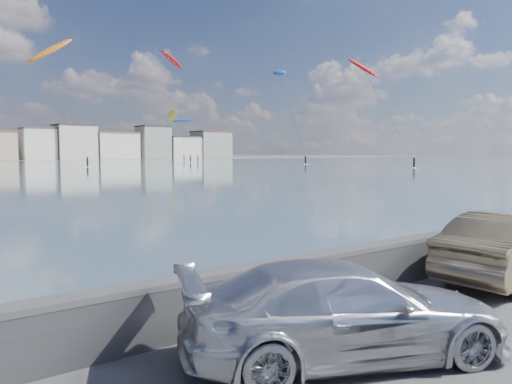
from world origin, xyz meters
TOP-DOWN VIEW (x-y plane):
  - ground at (0.00, 0.00)m, footprint 700.00×700.00m
  - seawall at (0.00, 2.70)m, footprint 400.00×0.36m
  - car_silver at (0.04, 0.58)m, footprint 5.28×3.77m
  - kitesurfer_4 at (73.01, 89.34)m, footprint 6.31×11.16m
  - kitesurfer_5 at (67.07, 133.22)m, footprint 4.99×16.81m
  - kitesurfer_8 at (77.55, 67.15)m, footprint 5.71×20.34m
  - kitesurfer_9 at (24.47, 105.69)m, footprint 9.30×14.38m
  - kitesurfer_10 at (79.07, 148.47)m, footprint 7.30×10.15m
  - kitesurfer_11 at (62.34, 123.89)m, footprint 8.69×12.32m

SIDE VIEW (x-z plane):
  - ground at x=0.00m, z-range 0.00..0.00m
  - seawall at x=0.00m, z-range 0.04..1.12m
  - car_silver at x=0.04m, z-range 0.00..1.42m
  - kitesurfer_10 at x=79.07m, z-range 6.17..20.37m
  - kitesurfer_5 at x=67.07m, z-range 5.74..21.62m
  - kitesurfer_8 at x=77.55m, z-range 8.66..32.33m
  - kitesurfer_4 at x=73.01m, z-range 9.80..33.60m
  - kitesurfer_9 at x=24.47m, z-range 9.98..37.59m
  - kitesurfer_11 at x=62.34m, z-range 12.77..44.10m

